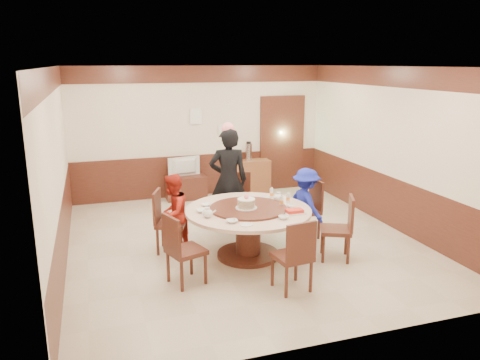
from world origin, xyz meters
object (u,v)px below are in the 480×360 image
object	(u,v)px
shrimp_platter	(294,212)
thermos	(249,152)
person_standing	(228,180)
birthday_cake	(246,203)
person_red	(173,213)
person_blue	(306,205)
television	(185,167)
tv_stand	(186,187)
side_cabinet	(251,176)
banquet_table	(248,223)

from	to	relation	value
shrimp_platter	thermos	distance (m)	3.82
person_standing	thermos	world-z (taller)	person_standing
birthday_cake	thermos	bearing A→B (deg)	70.65
person_standing	shrimp_platter	distance (m)	1.69
person_red	thermos	xyz separation A→B (m)	(2.18, 2.81, 0.33)
person_standing	person_blue	bearing A→B (deg)	150.73
television	tv_stand	bearing A→B (deg)	180.00
person_red	tv_stand	size ratio (longest dim) A/B	1.44
side_cabinet	person_blue	bearing A→B (deg)	-92.24
person_standing	banquet_table	bearing A→B (deg)	98.03
birthday_cake	tv_stand	bearing A→B (deg)	94.04
person_red	television	world-z (taller)	person_red
tv_stand	person_standing	bearing A→B (deg)	-81.25
person_standing	shrimp_platter	bearing A→B (deg)	118.25
person_standing	person_red	xyz separation A→B (m)	(-1.08, -0.64, -0.29)
person_red	side_cabinet	distance (m)	3.61
banquet_table	television	xyz separation A→B (m)	(-0.28, 3.35, 0.17)
banquet_table	birthday_cake	size ratio (longest dim) A/B	5.86
tv_stand	side_cabinet	bearing A→B (deg)	1.14
shrimp_platter	banquet_table	bearing A→B (deg)	144.95
birthday_cake	side_cabinet	bearing A→B (deg)	69.62
banquet_table	side_cabinet	world-z (taller)	banquet_table
banquet_table	birthday_cake	bearing A→B (deg)	-143.24
person_standing	side_cabinet	distance (m)	2.52
person_standing	television	world-z (taller)	person_standing
person_standing	thermos	size ratio (longest dim) A/B	4.74
shrimp_platter	side_cabinet	bearing A→B (deg)	80.13
banquet_table	birthday_cake	world-z (taller)	birthday_cake
banquet_table	birthday_cake	xyz separation A→B (m)	(-0.04, -0.03, 0.32)
tv_stand	thermos	bearing A→B (deg)	1.20
birthday_cake	shrimp_platter	bearing A→B (deg)	-31.05
television	banquet_table	bearing A→B (deg)	84.44
person_red	thermos	distance (m)	3.57
shrimp_platter	thermos	size ratio (longest dim) A/B	0.79
banquet_table	person_standing	xyz separation A→B (m)	(0.05, 1.21, 0.37)
banquet_table	person_blue	bearing A→B (deg)	16.79
shrimp_platter	tv_stand	world-z (taller)	shrimp_platter
person_blue	television	bearing A→B (deg)	13.74
person_red	television	bearing A→B (deg)	-158.41
person_standing	person_red	world-z (taller)	person_standing
tv_stand	shrimp_platter	bearing A→B (deg)	-77.24
birthday_cake	television	world-z (taller)	birthday_cake
tv_stand	side_cabinet	xyz separation A→B (m)	(1.50, 0.03, 0.12)
tv_stand	television	size ratio (longest dim) A/B	1.19
person_standing	television	bearing A→B (deg)	-70.91
banquet_table	person_red	distance (m)	1.18
person_red	person_standing	bearing A→B (deg)	157.43
birthday_cake	thermos	world-z (taller)	thermos
birthday_cake	television	size ratio (longest dim) A/B	0.45
person_red	thermos	size ratio (longest dim) A/B	3.23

